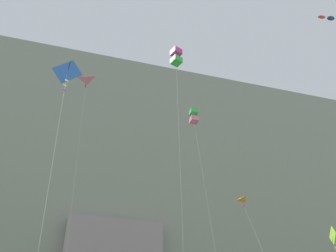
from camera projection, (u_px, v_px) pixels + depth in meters
cliff_face at (105, 224)px, 74.38m from camera, size 180.00×31.46×60.60m
kite_diamond_far_right at (333, 239)px, 37.49m from camera, size 3.05×2.97×16.80m
kite_delta_high_right at (250, 216)px, 34.57m from camera, size 2.18×5.87×17.36m
kite_delta_low_center at (86, 93)px, 47.10m from camera, size 2.03×3.59×34.29m
kite_box_high_left at (194, 116)px, 44.28m from camera, size 1.93×3.67×30.15m
kite_diamond_far_left at (66, 81)px, 20.12m from camera, size 1.62×2.77×17.80m
kite_box_upper_left at (176, 57)px, 42.69m from camera, size 1.31×3.99×34.71m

